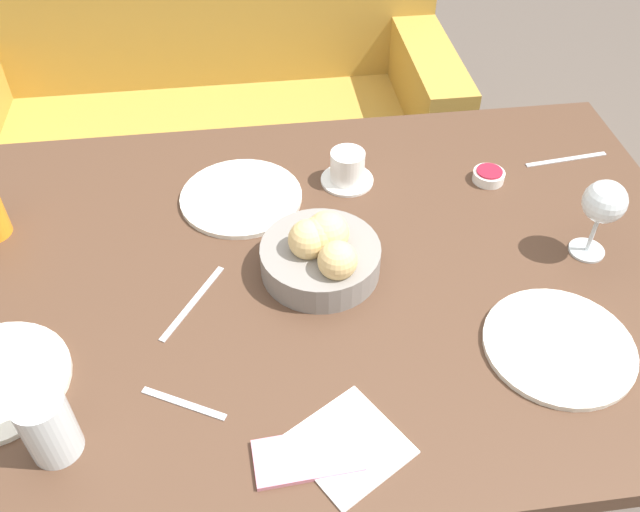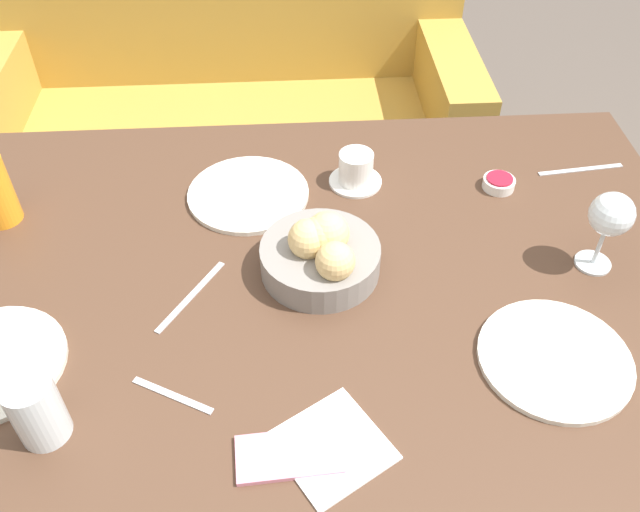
{
  "view_description": "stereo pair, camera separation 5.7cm",
  "coord_description": "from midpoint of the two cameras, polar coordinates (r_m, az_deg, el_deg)",
  "views": [
    {
      "loc": [
        -0.02,
        -0.84,
        1.59
      ],
      "look_at": [
        0.09,
        0.0,
        0.76
      ],
      "focal_mm": 38.0,
      "sensor_mm": 36.0,
      "label": 1
    },
    {
      "loc": [
        0.04,
        -0.85,
        1.59
      ],
      "look_at": [
        0.09,
        0.0,
        0.76
      ],
      "focal_mm": 38.0,
      "sensor_mm": 36.0,
      "label": 2
    }
  ],
  "objects": [
    {
      "name": "napkin",
      "position": [
        0.99,
        0.74,
        -15.7
      ],
      "size": [
        0.19,
        0.19,
        0.0
      ],
      "color": "white",
      "rests_on": "dining_table"
    },
    {
      "name": "wine_glass",
      "position": [
        1.25,
        21.59,
        4.05
      ],
      "size": [
        0.08,
        0.08,
        0.16
      ],
      "color": "silver",
      "rests_on": "dining_table"
    },
    {
      "name": "dining_table",
      "position": [
        1.26,
        -5.42,
        -4.23
      ],
      "size": [
        1.6,
        0.95,
        0.73
      ],
      "color": "#4C3323",
      "rests_on": "ground_plane"
    },
    {
      "name": "spoon_coffee",
      "position": [
        1.05,
        -12.99,
        -12.05
      ],
      "size": [
        0.13,
        0.08,
        0.0
      ],
      "color": "#B7B7BC",
      "rests_on": "dining_table"
    },
    {
      "name": "bread_basket",
      "position": [
        1.17,
        -1.3,
        0.37
      ],
      "size": [
        0.21,
        0.21,
        0.12
      ],
      "color": "gray",
      "rests_on": "dining_table"
    },
    {
      "name": "fork_silver",
      "position": [
        1.18,
        -12.04,
        -3.89
      ],
      "size": [
        0.11,
        0.16,
        0.0
      ],
      "color": "#B7B7BC",
      "rests_on": "dining_table"
    },
    {
      "name": "couch",
      "position": [
        2.31,
        -9.98,
        10.03
      ],
      "size": [
        1.5,
        0.7,
        0.89
      ],
      "color": "#B28938",
      "rests_on": "ground_plane"
    },
    {
      "name": "coffee_cup",
      "position": [
        1.38,
        1.12,
        7.33
      ],
      "size": [
        0.11,
        0.11,
        0.07
      ],
      "color": "white",
      "rests_on": "dining_table"
    },
    {
      "name": "plate_near_right",
      "position": [
        1.14,
        18.12,
        -7.24
      ],
      "size": [
        0.24,
        0.24,
        0.01
      ],
      "color": "silver",
      "rests_on": "dining_table"
    },
    {
      "name": "ground_plane",
      "position": [
        1.8,
        -3.99,
        -18.14
      ],
      "size": [
        10.0,
        10.0,
        0.0
      ],
      "primitive_type": "plane",
      "color": "#564C44"
    },
    {
      "name": "knife_silver",
      "position": [
        1.54,
        19.02,
        7.68
      ],
      "size": [
        0.18,
        0.03,
        0.0
      ],
      "color": "#B7B7BC",
      "rests_on": "dining_table"
    },
    {
      "name": "water_tumbler",
      "position": [
        1.02,
        -23.49,
        -13.02
      ],
      "size": [
        0.07,
        0.07,
        0.11
      ],
      "color": "silver",
      "rests_on": "dining_table"
    },
    {
      "name": "cell_phone",
      "position": [
        0.98,
        -2.8,
        -16.52
      ],
      "size": [
        0.15,
        0.08,
        0.01
      ],
      "color": "pink",
      "rests_on": "dining_table"
    },
    {
      "name": "jam_bowl_berry",
      "position": [
        1.43,
        12.9,
        6.59
      ],
      "size": [
        0.06,
        0.06,
        0.03
      ],
      "color": "white",
      "rests_on": "dining_table"
    },
    {
      "name": "plate_far_center",
      "position": [
        1.36,
        -7.86,
        4.91
      ],
      "size": [
        0.24,
        0.24,
        0.01
      ],
      "color": "silver",
      "rests_on": "dining_table"
    }
  ]
}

